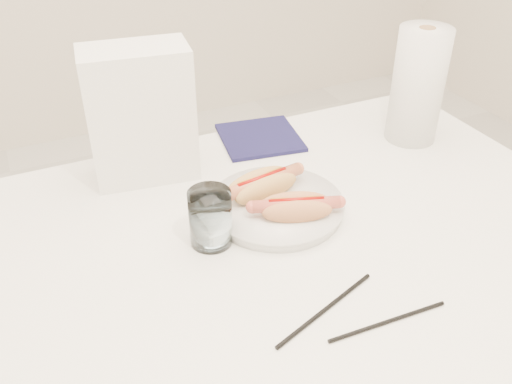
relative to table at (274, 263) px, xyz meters
name	(u,v)px	position (x,y,z in m)	size (l,w,h in m)	color
table	(274,263)	(0.00, 0.00, 0.00)	(1.20, 0.80, 0.75)	white
plate	(276,208)	(0.04, 0.06, 0.07)	(0.24, 0.24, 0.02)	white
hotdog_left	(262,185)	(0.02, 0.10, 0.10)	(0.17, 0.09, 0.05)	tan
hotdog_right	(296,207)	(0.05, 0.01, 0.10)	(0.15, 0.10, 0.04)	#D98A54
water_glass	(210,218)	(-0.10, 0.03, 0.11)	(0.07, 0.07, 0.10)	white
chopstick_near	(388,322)	(0.06, -0.25, 0.06)	(0.01, 0.01, 0.19)	black
chopstick_far	(326,309)	(-0.01, -0.19, 0.06)	(0.01, 0.01, 0.21)	black
napkin_box	(141,115)	(-0.14, 0.29, 0.19)	(0.20, 0.11, 0.26)	white
navy_napkin	(260,137)	(0.13, 0.33, 0.06)	(0.17, 0.17, 0.01)	#14133C
paper_towel_roll	(418,86)	(0.44, 0.19, 0.18)	(0.11, 0.11, 0.25)	white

